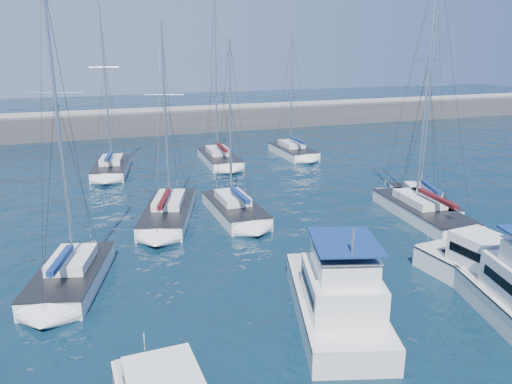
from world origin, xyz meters
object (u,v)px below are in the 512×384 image
object	(u,v)px
sailboat_mid_d	(422,211)
sailboat_back_c	(293,151)
sailboat_mid_c	(234,209)
motor_yacht_port_inner	(337,299)
sailboat_mid_e	(423,201)
motor_yacht_stbd_outer	(471,266)
sailboat_mid_b	(168,212)
sailboat_mid_a	(71,275)
sailboat_back_a	(111,168)
sailboat_back_b	(219,158)

from	to	relation	value
sailboat_mid_d	sailboat_back_c	bearing A→B (deg)	96.30
sailboat_mid_d	sailboat_mid_c	bearing A→B (deg)	163.91
motor_yacht_port_inner	sailboat_mid_e	xyz separation A→B (m)	(14.26, 12.42, -0.61)
motor_yacht_stbd_outer	sailboat_mid_b	world-z (taller)	sailboat_mid_b
sailboat_mid_a	motor_yacht_port_inner	bearing A→B (deg)	-19.19
motor_yacht_port_inner	sailboat_back_c	world-z (taller)	sailboat_back_c
motor_yacht_port_inner	sailboat_mid_e	distance (m)	18.92
sailboat_mid_a	sailboat_back_c	distance (m)	34.35
sailboat_mid_e	motor_yacht_port_inner	bearing A→B (deg)	-121.16
sailboat_mid_a	sailboat_mid_e	bearing A→B (deg)	26.08
motor_yacht_stbd_outer	sailboat_back_a	distance (m)	34.25
motor_yacht_stbd_outer	sailboat_mid_e	size ratio (longest dim) A/B	0.38
motor_yacht_stbd_outer	sailboat_back_b	xyz separation A→B (m)	(-4.87, 30.95, -0.39)
sailboat_mid_d	sailboat_mid_e	bearing A→B (deg)	56.91
motor_yacht_stbd_outer	sailboat_mid_d	bearing A→B (deg)	60.96
sailboat_back_c	motor_yacht_stbd_outer	bearing A→B (deg)	-97.16
sailboat_back_a	sailboat_back_c	world-z (taller)	sailboat_back_a
motor_yacht_stbd_outer	sailboat_mid_a	bearing A→B (deg)	156.16
motor_yacht_port_inner	sailboat_mid_c	xyz separation A→B (m)	(0.06, 15.45, -0.63)
sailboat_mid_e	sailboat_mid_a	bearing A→B (deg)	-152.13
sailboat_mid_d	sailboat_mid_b	bearing A→B (deg)	166.44
motor_yacht_port_inner	sailboat_mid_e	size ratio (longest dim) A/B	0.65
sailboat_back_b	sailboat_back_c	bearing A→B (deg)	7.89
sailboat_mid_a	sailboat_mid_b	bearing A→B (deg)	68.25
sailboat_mid_e	sailboat_mid_d	bearing A→B (deg)	-111.00
sailboat_mid_b	sailboat_mid_c	size ratio (longest dim) A/B	1.08
sailboat_mid_c	motor_yacht_port_inner	bearing A→B (deg)	-90.54
motor_yacht_port_inner	sailboat_mid_b	xyz separation A→B (m)	(-4.59, 16.44, -0.63)
sailboat_mid_a	sailboat_mid_b	size ratio (longest dim) A/B	1.13
motor_yacht_port_inner	sailboat_mid_a	world-z (taller)	sailboat_mid_a
sailboat_back_c	sailboat_mid_a	bearing A→B (deg)	-133.52
motor_yacht_port_inner	sailboat_mid_b	distance (m)	17.08
motor_yacht_port_inner	motor_yacht_stbd_outer	distance (m)	8.56
sailboat_mid_a	sailboat_back_c	bearing A→B (deg)	62.56
motor_yacht_stbd_outer	sailboat_back_c	world-z (taller)	sailboat_back_c
sailboat_back_a	sailboat_back_c	bearing A→B (deg)	14.87
sailboat_mid_e	sailboat_back_a	distance (m)	28.85
sailboat_mid_a	sailboat_mid_e	distance (m)	25.86
motor_yacht_stbd_outer	sailboat_back_a	size ratio (longest dim) A/B	0.35
sailboat_back_a	sailboat_back_c	xyz separation A→B (m)	(19.82, 1.38, -0.03)
sailboat_mid_c	sailboat_back_a	world-z (taller)	sailboat_back_a
sailboat_mid_a	sailboat_mid_e	xyz separation A→B (m)	(25.46, 4.54, -0.02)
motor_yacht_port_inner	sailboat_back_c	size ratio (longest dim) A/B	0.71
sailboat_mid_b	sailboat_back_a	size ratio (longest dim) A/B	0.87
motor_yacht_port_inner	motor_yacht_stbd_outer	xyz separation A→B (m)	(8.48, 1.13, -0.19)
sailboat_back_b	sailboat_back_c	distance (m)	8.82
sailboat_mid_b	sailboat_back_a	world-z (taller)	sailboat_back_a
sailboat_mid_d	sailboat_back_b	size ratio (longest dim) A/B	1.02
motor_yacht_port_inner	sailboat_back_c	bearing A→B (deg)	86.52
motor_yacht_stbd_outer	sailboat_mid_e	xyz separation A→B (m)	(5.77, 11.29, -0.42)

